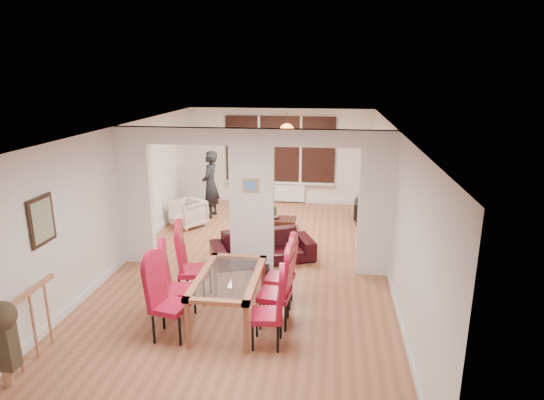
% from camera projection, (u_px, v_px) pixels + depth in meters
% --- Properties ---
extents(floor, '(5.00, 9.00, 0.01)m').
position_uv_depth(floor, '(253.00, 267.00, 8.57)').
color(floor, '#985A3D').
rests_on(floor, ground).
extents(room_walls, '(5.00, 9.00, 2.60)m').
position_uv_depth(room_walls, '(252.00, 200.00, 8.21)').
color(room_walls, silver).
rests_on(room_walls, floor).
extents(divider_wall, '(5.00, 0.18, 2.60)m').
position_uv_depth(divider_wall, '(252.00, 200.00, 8.21)').
color(divider_wall, white).
rests_on(divider_wall, floor).
extents(bay_window_blinds, '(3.00, 0.08, 1.80)m').
position_uv_depth(bay_window_blinds, '(280.00, 149.00, 12.40)').
color(bay_window_blinds, black).
rests_on(bay_window_blinds, room_walls).
extents(radiator, '(1.40, 0.08, 0.50)m').
position_uv_depth(radiator, '(280.00, 192.00, 12.68)').
color(radiator, white).
rests_on(radiator, floor).
extents(pendant_light, '(0.36, 0.36, 0.36)m').
position_uv_depth(pendant_light, '(287.00, 131.00, 11.09)').
color(pendant_light, orange).
rests_on(pendant_light, room_walls).
extents(stair_newel, '(0.40, 1.20, 1.10)m').
position_uv_depth(stair_newel, '(30.00, 321.00, 5.65)').
color(stair_newel, '#A86E4D').
rests_on(stair_newel, floor).
extents(wall_poster, '(0.04, 0.52, 0.67)m').
position_uv_depth(wall_poster, '(42.00, 221.00, 6.15)').
color(wall_poster, gray).
rests_on(wall_poster, room_walls).
extents(pillar_photo, '(0.30, 0.03, 0.25)m').
position_uv_depth(pillar_photo, '(251.00, 186.00, 8.04)').
color(pillar_photo, '#4C8CD8').
rests_on(pillar_photo, divider_wall).
extents(dining_table, '(0.88, 1.57, 0.74)m').
position_uv_depth(dining_table, '(229.00, 298.00, 6.60)').
color(dining_table, '#945436').
rests_on(dining_table, floor).
extents(dining_chair_la, '(0.53, 0.53, 1.11)m').
position_uv_depth(dining_chair_la, '(170.00, 301.00, 6.15)').
color(dining_chair_la, maroon).
rests_on(dining_chair_la, floor).
extents(dining_chair_lb, '(0.52, 0.52, 1.10)m').
position_uv_depth(dining_chair_lb, '(178.00, 285.00, 6.61)').
color(dining_chair_lb, maroon).
rests_on(dining_chair_lb, floor).
extents(dining_chair_lc, '(0.54, 0.54, 1.18)m').
position_uv_depth(dining_chair_lc, '(194.00, 265.00, 7.19)').
color(dining_chair_lc, maroon).
rests_on(dining_chair_lc, floor).
extents(dining_chair_ra, '(0.46, 0.46, 1.03)m').
position_uv_depth(dining_chair_ra, '(267.00, 310.00, 5.99)').
color(dining_chair_ra, maroon).
rests_on(dining_chair_ra, floor).
extents(dining_chair_rb, '(0.49, 0.49, 1.10)m').
position_uv_depth(dining_chair_rb, '(274.00, 290.00, 6.48)').
color(dining_chair_rb, maroon).
rests_on(dining_chair_rb, floor).
extents(dining_chair_rc, '(0.47, 0.47, 1.06)m').
position_uv_depth(dining_chair_rc, '(280.00, 273.00, 7.05)').
color(dining_chair_rc, maroon).
rests_on(dining_chair_rc, floor).
extents(sofa, '(2.11, 1.46, 0.57)m').
position_uv_depth(sofa, '(263.00, 247.00, 8.76)').
color(sofa, black).
rests_on(sofa, floor).
extents(armchair, '(0.97, 0.97, 0.64)m').
position_uv_depth(armchair, '(188.00, 213.00, 10.72)').
color(armchair, '#C2B2A4').
rests_on(armchair, floor).
extents(person, '(0.63, 0.44, 1.68)m').
position_uv_depth(person, '(210.00, 184.00, 11.32)').
color(person, black).
rests_on(person, floor).
extents(television, '(0.97, 0.19, 0.55)m').
position_uv_depth(television, '(354.00, 209.00, 11.20)').
color(television, black).
rests_on(television, floor).
extents(coffee_table, '(1.12, 0.71, 0.24)m').
position_uv_depth(coffee_table, '(274.00, 223.00, 10.66)').
color(coffee_table, black).
rests_on(coffee_table, floor).
extents(bottle, '(0.07, 0.07, 0.27)m').
position_uv_depth(bottle, '(275.00, 211.00, 10.68)').
color(bottle, '#143F19').
rests_on(bottle, coffee_table).
extents(bowl, '(0.22, 0.22, 0.05)m').
position_uv_depth(bowl, '(275.00, 217.00, 10.60)').
color(bowl, black).
rests_on(bowl, coffee_table).
extents(shoes, '(0.26, 0.28, 0.11)m').
position_uv_depth(shoes, '(261.00, 270.00, 8.30)').
color(shoes, black).
rests_on(shoes, floor).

